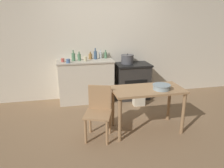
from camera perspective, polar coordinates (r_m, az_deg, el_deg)
The scene contains 18 objects.
ground_plane at distance 4.00m, azimuth 1.64°, elevation -10.66°, with size 14.00×14.00×0.00m, color #896B4C.
wall_back at distance 5.11m, azimuth -2.57°, elevation 10.65°, with size 8.00×0.07×2.55m.
counter_cabinet at distance 4.94m, azimuth -6.78°, elevation 0.77°, with size 1.22×0.54×0.94m.
stove at distance 5.15m, azimuth 5.35°, elevation 0.84°, with size 0.78×0.58×0.82m.
work_table at distance 3.66m, azimuth 9.28°, elevation -2.91°, with size 1.16×0.60×0.74m.
chair at distance 3.48m, azimuth -3.52°, elevation -6.97°, with size 0.51×0.51×0.83m.
flour_sack at distance 4.80m, azimuth 7.01°, elevation -3.79°, with size 0.24×0.17×0.30m, color beige.
stock_pot at distance 5.04m, azimuth 4.03°, elevation 6.49°, with size 0.29×0.29×0.23m.
mixing_bowl_large at distance 3.60m, azimuth 12.82°, elevation -0.70°, with size 0.29×0.29×0.08m.
bottle_far_left at distance 5.04m, azimuth -3.03°, elevation 7.57°, with size 0.07×0.07×0.19m.
bottle_left at distance 4.94m, azimuth -4.36°, elevation 7.59°, with size 0.07×0.07×0.25m.
bottle_mid_left at distance 4.96m, azimuth -5.66°, elevation 7.22°, with size 0.08×0.08×0.16m.
bottle_center_left at distance 5.05m, azimuth -1.67°, elevation 7.58°, with size 0.06×0.06×0.19m.
bottle_center at distance 4.84m, azimuth -8.57°, elevation 6.97°, with size 0.07×0.07×0.19m.
bottle_center_right at distance 4.82m, azimuth -10.05°, elevation 7.03°, with size 0.08×0.08×0.23m.
cup_mid_right at distance 4.63m, azimuth -11.39°, elevation 5.92°, with size 0.08×0.08×0.08m, color #4C6B99.
cup_right at distance 4.75m, azimuth -6.99°, elevation 6.55°, with size 0.07×0.07×0.10m, color beige.
cup_far_right at distance 4.76m, azimuth -12.74°, elevation 6.12°, with size 0.07×0.07×0.08m, color #B74C42.
Camera 1 is at (-0.86, -3.42, 1.90)m, focal length 35.00 mm.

